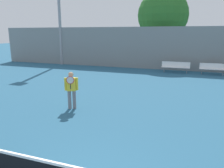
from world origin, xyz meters
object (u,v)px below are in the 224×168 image
at_px(bench_adjacent_court, 176,66).
at_px(tree_green_broad, 163,15).
at_px(tennis_player, 71,88).
at_px(bench_courtside_near, 212,68).

bearing_deg(bench_adjacent_court, tree_green_broad, 111.29).
bearing_deg(bench_adjacent_court, tennis_player, -108.79).
relative_size(tennis_player, bench_courtside_near, 0.85).
bearing_deg(bench_courtside_near, bench_adjacent_court, 179.99).
xyz_separation_m(tennis_player, bench_courtside_near, (6.09, 10.12, -0.35)).
bearing_deg(bench_adjacent_court, bench_courtside_near, -0.01).
xyz_separation_m(tennis_player, bench_adjacent_court, (3.44, 10.13, -0.35)).
xyz_separation_m(bench_courtside_near, tree_green_broad, (-4.37, 4.44, 4.16)).
relative_size(bench_courtside_near, bench_adjacent_court, 0.85).
distance_m(bench_courtside_near, bench_adjacent_court, 2.64).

